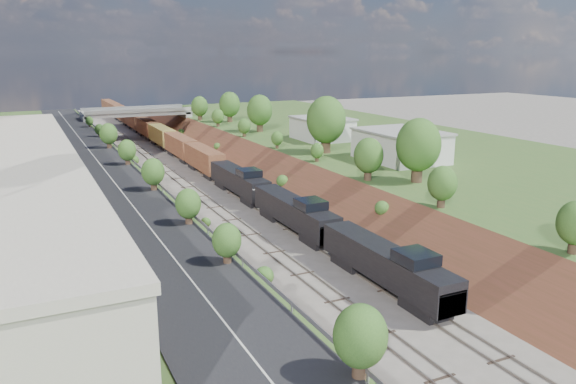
# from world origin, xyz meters

# --- Properties ---
(platform_right) EXTENTS (44.00, 180.00, 5.00)m
(platform_right) POSITION_xyz_m (33.00, 60.00, 2.50)
(platform_right) COLOR #3A5F27
(platform_right) RESTS_ON ground
(embankment_left) EXTENTS (10.00, 180.00, 10.00)m
(embankment_left) POSITION_xyz_m (-11.00, 60.00, 0.00)
(embankment_left) COLOR brown
(embankment_left) RESTS_ON ground
(embankment_right) EXTENTS (10.00, 180.00, 10.00)m
(embankment_right) POSITION_xyz_m (11.00, 60.00, 0.00)
(embankment_right) COLOR brown
(embankment_right) RESTS_ON ground
(rail_left_track) EXTENTS (1.58, 180.00, 0.18)m
(rail_left_track) POSITION_xyz_m (-2.60, 60.00, 0.09)
(rail_left_track) COLOR gray
(rail_left_track) RESTS_ON ground
(rail_right_track) EXTENTS (1.58, 180.00, 0.18)m
(rail_right_track) POSITION_xyz_m (2.60, 60.00, 0.09)
(rail_right_track) COLOR gray
(rail_right_track) RESTS_ON ground
(road) EXTENTS (8.00, 180.00, 0.10)m
(road) POSITION_xyz_m (-15.50, 60.00, 5.05)
(road) COLOR black
(road) RESTS_ON platform_left
(guardrail) EXTENTS (0.10, 171.00, 0.70)m
(guardrail) POSITION_xyz_m (-11.40, 59.80, 5.55)
(guardrail) COLOR #99999E
(guardrail) RESTS_ON platform_left
(overpass) EXTENTS (24.50, 8.30, 7.40)m
(overpass) POSITION_xyz_m (0.00, 122.00, 4.92)
(overpass) COLOR gray
(overpass) RESTS_ON ground
(white_building_near) EXTENTS (9.00, 12.00, 4.00)m
(white_building_near) POSITION_xyz_m (23.50, 52.00, 7.00)
(white_building_near) COLOR silver
(white_building_near) RESTS_ON platform_right
(white_building_far) EXTENTS (8.00, 10.00, 3.60)m
(white_building_far) POSITION_xyz_m (23.00, 74.00, 6.80)
(white_building_far) COLOR silver
(white_building_far) RESTS_ON platform_right
(tree_right_large) EXTENTS (5.25, 5.25, 7.61)m
(tree_right_large) POSITION_xyz_m (17.00, 40.00, 9.38)
(tree_right_large) COLOR #473323
(tree_right_large) RESTS_ON platform_right
(tree_left_crest) EXTENTS (2.45, 2.45, 3.55)m
(tree_left_crest) POSITION_xyz_m (-11.80, 20.00, 7.04)
(tree_left_crest) COLOR #473323
(tree_left_crest) RESTS_ON platform_left
(freight_train) EXTENTS (2.83, 175.10, 4.55)m
(freight_train) POSITION_xyz_m (2.60, 108.02, 2.50)
(freight_train) COLOR black
(freight_train) RESTS_ON ground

